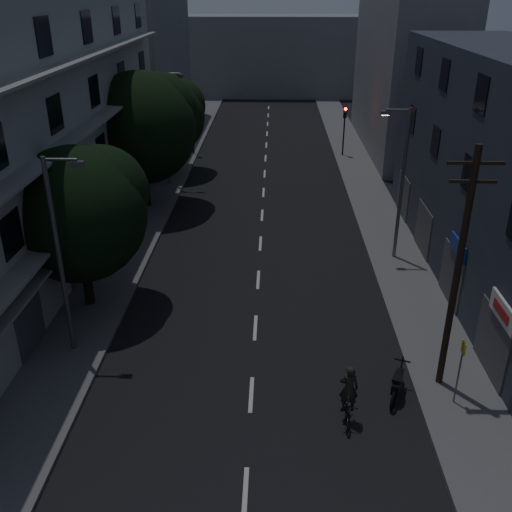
# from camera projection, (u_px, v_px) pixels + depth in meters

# --- Properties ---
(ground) EXTENTS (160.00, 160.00, 0.00)m
(ground) POSITION_uv_depth(u_px,v_px,m) (262.00, 212.00, 37.54)
(ground) COLOR black
(ground) RESTS_ON ground
(sidewalk_left) EXTENTS (3.00, 90.00, 0.15)m
(sidewalk_left) POSITION_uv_depth(u_px,v_px,m) (149.00, 210.00, 37.72)
(sidewalk_left) COLOR #565659
(sidewalk_left) RESTS_ON ground
(sidewalk_right) EXTENTS (3.00, 90.00, 0.15)m
(sidewalk_right) POSITION_uv_depth(u_px,v_px,m) (377.00, 213.00, 37.29)
(sidewalk_right) COLOR #565659
(sidewalk_right) RESTS_ON ground
(lane_markings) EXTENTS (0.15, 60.50, 0.01)m
(lane_markings) POSITION_uv_depth(u_px,v_px,m) (264.00, 183.00, 43.18)
(lane_markings) COLOR beige
(lane_markings) RESTS_ON ground
(building_left) EXTENTS (7.00, 36.00, 14.00)m
(building_left) POSITION_uv_depth(u_px,v_px,m) (21.00, 130.00, 28.56)
(building_left) COLOR #A7A6A2
(building_left) RESTS_ON ground
(building_far_left) EXTENTS (6.00, 20.00, 16.00)m
(building_far_left) POSITION_uv_depth(u_px,v_px,m) (144.00, 48.00, 55.20)
(building_far_left) COLOR slate
(building_far_left) RESTS_ON ground
(building_far_right) EXTENTS (6.00, 20.00, 13.00)m
(building_far_right) POSITION_uv_depth(u_px,v_px,m) (404.00, 74.00, 49.74)
(building_far_right) COLOR slate
(building_far_right) RESTS_ON ground
(building_far_end) EXTENTS (24.00, 8.00, 10.00)m
(building_far_end) POSITION_uv_depth(u_px,v_px,m) (270.00, 56.00, 76.00)
(building_far_end) COLOR slate
(building_far_end) RESTS_ON ground
(tree_near) EXTENTS (6.00, 6.00, 7.40)m
(tree_near) POSITION_uv_depth(u_px,v_px,m) (79.00, 209.00, 24.66)
(tree_near) COLOR black
(tree_near) RESTS_ON sidewalk_left
(tree_mid) EXTENTS (7.09, 7.09, 8.72)m
(tree_mid) POSITION_uv_depth(u_px,v_px,m) (142.00, 124.00, 36.11)
(tree_mid) COLOR black
(tree_mid) RESTS_ON sidewalk_left
(tree_far) EXTENTS (5.79, 5.79, 7.16)m
(tree_far) POSITION_uv_depth(u_px,v_px,m) (168.00, 114.00, 43.56)
(tree_far) COLOR black
(tree_far) RESTS_ON sidewalk_left
(traffic_signal_far_right) EXTENTS (0.28, 0.37, 4.10)m
(traffic_signal_far_right) POSITION_uv_depth(u_px,v_px,m) (345.00, 121.00, 48.38)
(traffic_signal_far_right) COLOR black
(traffic_signal_far_right) RESTS_ON sidewalk_right
(traffic_signal_far_left) EXTENTS (0.28, 0.37, 4.10)m
(traffic_signal_far_left) POSITION_uv_depth(u_px,v_px,m) (192.00, 120.00, 48.85)
(traffic_signal_far_left) COLOR black
(traffic_signal_far_left) RESTS_ON sidewalk_left
(street_lamp_left_near) EXTENTS (1.51, 0.25, 8.00)m
(street_lamp_left_near) POSITION_uv_depth(u_px,v_px,m) (61.00, 249.00, 21.36)
(street_lamp_left_near) COLOR slate
(street_lamp_left_near) RESTS_ON sidewalk_left
(street_lamp_right) EXTENTS (1.51, 0.25, 8.00)m
(street_lamp_right) POSITION_uv_depth(u_px,v_px,m) (400.00, 178.00, 29.23)
(street_lamp_right) COLOR slate
(street_lamp_right) RESTS_ON sidewalk_right
(street_lamp_left_far) EXTENTS (1.51, 0.25, 8.00)m
(street_lamp_left_far) POSITION_uv_depth(u_px,v_px,m) (168.00, 124.00, 40.65)
(street_lamp_left_far) COLOR #5C5E64
(street_lamp_left_far) RESTS_ON sidewalk_left
(utility_pole) EXTENTS (1.80, 0.24, 9.00)m
(utility_pole) POSITION_uv_depth(u_px,v_px,m) (458.00, 269.00, 19.28)
(utility_pole) COLOR black
(utility_pole) RESTS_ON sidewalk_right
(bus_stop_sign) EXTENTS (0.06, 0.35, 2.52)m
(bus_stop_sign) POSITION_uv_depth(u_px,v_px,m) (461.00, 361.00, 19.51)
(bus_stop_sign) COLOR #595B60
(bus_stop_sign) RESTS_ON sidewalk_right
(motorcycle) EXTENTS (0.96, 1.95, 1.32)m
(motorcycle) POSITION_uv_depth(u_px,v_px,m) (397.00, 385.00, 20.52)
(motorcycle) COLOR black
(motorcycle) RESTS_ON ground
(cyclist) EXTENTS (0.72, 1.80, 2.24)m
(cyclist) POSITION_uv_depth(u_px,v_px,m) (348.00, 402.00, 19.32)
(cyclist) COLOR black
(cyclist) RESTS_ON ground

